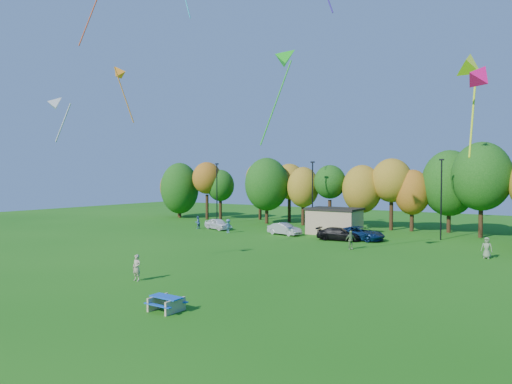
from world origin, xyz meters
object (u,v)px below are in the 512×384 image
Objects in this scene: car_a at (218,224)px; car_d at (339,234)px; picnic_table at (166,302)px; kite_flyer at (137,268)px; car_c at (360,233)px; car_b at (284,229)px.

car_a is 0.89× the size of car_d.
picnic_table is 0.37× the size of car_d.
picnic_table is 7.75m from kite_flyer.
car_d is at bearing 137.69° from car_c.
kite_flyer is 0.41× the size of car_a.
car_b is at bearing 104.85° from car_c.
car_c reaches higher than car_a.
car_b is 7.44m from car_d.
car_a is (-20.74, 30.58, 0.29)m from picnic_table.
picnic_table is 36.95m from car_a.
kite_flyer is 0.33× the size of car_c.
car_b is (-3.79, 26.71, -0.18)m from kite_flyer.
car_b reaches higher than picnic_table.
car_c is 1.12× the size of car_d.
car_a reaches higher than picnic_table.
car_a is 19.65m from car_c.
picnic_table is 0.42× the size of car_a.
car_d is at bearing -86.23° from car_b.
picnic_table is 31.41m from car_c.
car_b is 9.39m from car_c.
car_b is 0.80× the size of car_c.
car_c reaches higher than picnic_table.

